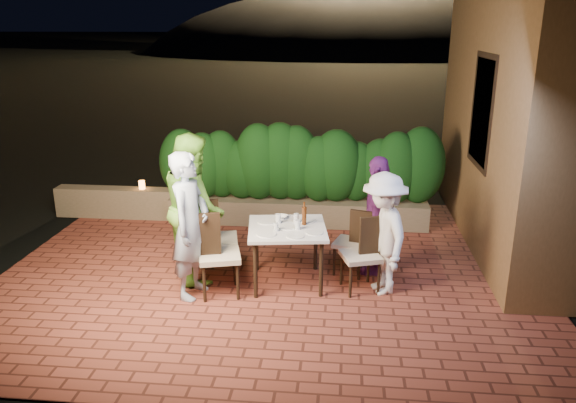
# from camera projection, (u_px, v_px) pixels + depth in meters

# --- Properties ---
(ground) EXTENTS (400.00, 400.00, 0.00)m
(ground) POSITION_uv_depth(u_px,v_px,m) (266.00, 285.00, 7.12)
(ground) COLOR black
(ground) RESTS_ON ground
(terrace_floor) EXTENTS (7.00, 6.00, 0.15)m
(terrace_floor) POSITION_uv_depth(u_px,v_px,m) (271.00, 272.00, 7.61)
(terrace_floor) COLOR brown
(terrace_floor) RESTS_ON ground
(building_wall) EXTENTS (1.60, 5.00, 5.00)m
(building_wall) POSITION_uv_depth(u_px,v_px,m) (537.00, 71.00, 7.90)
(building_wall) COLOR brown
(building_wall) RESTS_ON ground
(window_pane) EXTENTS (0.08, 1.00, 1.40)m
(window_pane) POSITION_uv_depth(u_px,v_px,m) (484.00, 111.00, 7.65)
(window_pane) COLOR black
(window_pane) RESTS_ON building_wall
(window_frame) EXTENTS (0.06, 1.15, 1.55)m
(window_frame) POSITION_uv_depth(u_px,v_px,m) (483.00, 111.00, 7.65)
(window_frame) COLOR black
(window_frame) RESTS_ON building_wall
(planter) EXTENTS (4.20, 0.55, 0.40)m
(planter) POSITION_uv_depth(u_px,v_px,m) (297.00, 211.00, 9.21)
(planter) COLOR #75654B
(planter) RESTS_ON ground
(hedge) EXTENTS (4.00, 0.70, 1.10)m
(hedge) POSITION_uv_depth(u_px,v_px,m) (298.00, 167.00, 8.99)
(hedge) COLOR #113A10
(hedge) RESTS_ON planter
(parapet) EXTENTS (2.20, 0.30, 0.50)m
(parapet) POSITION_uv_depth(u_px,v_px,m) (121.00, 202.00, 9.49)
(parapet) COLOR #75654B
(parapet) RESTS_ON ground
(hill) EXTENTS (52.00, 40.00, 22.00)m
(hill) POSITION_uv_depth(u_px,v_px,m) (356.00, 87.00, 64.99)
(hill) COLOR black
(hill) RESTS_ON ground
(dining_table) EXTENTS (1.07, 1.07, 0.75)m
(dining_table) POSITION_uv_depth(u_px,v_px,m) (287.00, 255.00, 7.02)
(dining_table) COLOR white
(dining_table) RESTS_ON ground
(plate_nw) EXTENTS (0.24, 0.24, 0.01)m
(plate_nw) POSITION_uv_depth(u_px,v_px,m) (266.00, 234.00, 6.66)
(plate_nw) COLOR white
(plate_nw) RESTS_ON dining_table
(plate_sw) EXTENTS (0.21, 0.21, 0.01)m
(plate_sw) POSITION_uv_depth(u_px,v_px,m) (266.00, 222.00, 7.07)
(plate_sw) COLOR white
(plate_sw) RESTS_ON dining_table
(plate_ne) EXTENTS (0.20, 0.20, 0.01)m
(plate_ne) POSITION_uv_depth(u_px,v_px,m) (314.00, 233.00, 6.71)
(plate_ne) COLOR white
(plate_ne) RESTS_ON dining_table
(plate_se) EXTENTS (0.20, 0.20, 0.01)m
(plate_se) POSITION_uv_depth(u_px,v_px,m) (308.00, 221.00, 7.12)
(plate_se) COLOR white
(plate_se) RESTS_ON dining_table
(plate_centre) EXTENTS (0.24, 0.24, 0.01)m
(plate_centre) POSITION_uv_depth(u_px,v_px,m) (287.00, 227.00, 6.90)
(plate_centre) COLOR white
(plate_centre) RESTS_ON dining_table
(plate_front) EXTENTS (0.21, 0.21, 0.01)m
(plate_front) POSITION_uv_depth(u_px,v_px,m) (295.00, 236.00, 6.60)
(plate_front) COLOR white
(plate_front) RESTS_ON dining_table
(glass_nw) EXTENTS (0.06, 0.06, 0.10)m
(glass_nw) POSITION_uv_depth(u_px,v_px,m) (276.00, 227.00, 6.76)
(glass_nw) COLOR silver
(glass_nw) RESTS_ON dining_table
(glass_sw) EXTENTS (0.07, 0.07, 0.12)m
(glass_sw) POSITION_uv_depth(u_px,v_px,m) (278.00, 219.00, 7.03)
(glass_sw) COLOR silver
(glass_sw) RESTS_ON dining_table
(glass_ne) EXTENTS (0.07, 0.07, 0.12)m
(glass_ne) POSITION_uv_depth(u_px,v_px,m) (298.00, 225.00, 6.82)
(glass_ne) COLOR silver
(glass_ne) RESTS_ON dining_table
(glass_se) EXTENTS (0.07, 0.07, 0.12)m
(glass_se) POSITION_uv_depth(u_px,v_px,m) (296.00, 218.00, 7.05)
(glass_se) COLOR silver
(glass_se) RESTS_ON dining_table
(beer_bottle) EXTENTS (0.06, 0.06, 0.30)m
(beer_bottle) POSITION_uv_depth(u_px,v_px,m) (304.00, 213.00, 6.95)
(beer_bottle) COLOR #4C240C
(beer_bottle) RESTS_ON dining_table
(bowl) EXTENTS (0.18, 0.18, 0.04)m
(bowl) POSITION_uv_depth(u_px,v_px,m) (281.00, 217.00, 7.22)
(bowl) COLOR white
(bowl) RESTS_ON dining_table
(chair_left_front) EXTENTS (0.59, 0.59, 1.04)m
(chair_left_front) POSITION_uv_depth(u_px,v_px,m) (220.00, 254.00, 6.70)
(chair_left_front) COLOR black
(chair_left_front) RESTS_ON ground
(chair_left_back) EXTENTS (0.58, 0.58, 1.05)m
(chair_left_back) POSITION_uv_depth(u_px,v_px,m) (218.00, 238.00, 7.17)
(chair_left_back) COLOR black
(chair_left_back) RESTS_ON ground
(chair_right_front) EXTENTS (0.55, 0.55, 0.94)m
(chair_right_front) POSITION_uv_depth(u_px,v_px,m) (361.00, 254.00, 6.81)
(chair_right_front) COLOR black
(chair_right_front) RESTS_ON ground
(chair_right_back) EXTENTS (0.51, 0.51, 0.88)m
(chair_right_back) POSITION_uv_depth(u_px,v_px,m) (351.00, 241.00, 7.29)
(chair_right_back) COLOR black
(chair_right_back) RESTS_ON ground
(diner_blue) EXTENTS (0.54, 0.72, 1.77)m
(diner_blue) POSITION_uv_depth(u_px,v_px,m) (190.00, 226.00, 6.57)
(diner_blue) COLOR #A4B7D2
(diner_blue) RESTS_ON ground
(diner_green) EXTENTS (1.05, 1.14, 1.88)m
(diner_green) POSITION_uv_depth(u_px,v_px,m) (194.00, 207.00, 7.07)
(diner_green) COLOR #74BF3B
(diner_green) RESTS_ON ground
(diner_white) EXTENTS (0.82, 1.09, 1.50)m
(diner_white) POSITION_uv_depth(u_px,v_px,m) (383.00, 234.00, 6.69)
(diner_white) COLOR white
(diner_white) RESTS_ON ground
(diner_purple) EXTENTS (0.52, 0.97, 1.57)m
(diner_purple) POSITION_uv_depth(u_px,v_px,m) (377.00, 215.00, 7.24)
(diner_purple) COLOR #6F2776
(diner_purple) RESTS_ON ground
(parapet_lamp) EXTENTS (0.10, 0.10, 0.14)m
(parapet_lamp) POSITION_uv_depth(u_px,v_px,m) (142.00, 185.00, 9.36)
(parapet_lamp) COLOR orange
(parapet_lamp) RESTS_ON parapet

